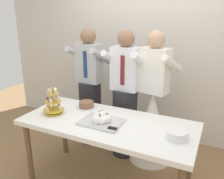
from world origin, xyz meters
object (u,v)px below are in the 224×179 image
object	(u,v)px
round_cake	(86,105)
person_bride	(152,118)
person_guest	(90,94)
dessert_table	(107,128)
main_cake_tray	(101,119)
plate_stack	(177,135)
cupcake_stand	(53,102)
person_groom	(125,102)

from	to	relation	value
round_cake	person_bride	bearing A→B (deg)	35.62
person_guest	dessert_table	bearing A→B (deg)	-48.73
main_cake_tray	dessert_table	bearing A→B (deg)	61.35
person_bride	person_guest	world-z (taller)	same
dessert_table	plate_stack	xyz separation A→B (m)	(0.72, -0.04, 0.11)
plate_stack	person_bride	xyz separation A→B (m)	(-0.44, 0.74, -0.23)
cupcake_stand	person_bride	size ratio (longest dim) A/B	0.18
dessert_table	cupcake_stand	world-z (taller)	cupcake_stand
main_cake_tray	person_bride	distance (m)	0.86
dessert_table	person_guest	world-z (taller)	person_guest
person_groom	person_guest	distance (m)	0.60
person_groom	person_bride	bearing A→B (deg)	7.19
dessert_table	person_bride	world-z (taller)	person_bride
plate_stack	person_groom	distance (m)	1.06
round_cake	person_guest	distance (m)	0.60
dessert_table	person_bride	xyz separation A→B (m)	(0.28, 0.70, -0.12)
dessert_table	person_guest	distance (m)	1.01
dessert_table	plate_stack	bearing A→B (deg)	-3.45
dessert_table	plate_stack	world-z (taller)	plate_stack
plate_stack	person_guest	world-z (taller)	person_guest
plate_stack	person_guest	distance (m)	1.60
main_cake_tray	person_groom	distance (m)	0.73
main_cake_tray	round_cake	size ratio (longest dim) A/B	1.81
main_cake_tray	person_bride	xyz separation A→B (m)	(0.31, 0.77, -0.23)
person_groom	person_bride	size ratio (longest dim) A/B	1.00
dessert_table	main_cake_tray	world-z (taller)	main_cake_tray
person_groom	main_cake_tray	bearing A→B (deg)	-86.63
main_cake_tray	round_cake	bearing A→B (deg)	141.00
main_cake_tray	person_guest	world-z (taller)	person_guest
dessert_table	main_cake_tray	distance (m)	0.14
person_guest	person_groom	bearing A→B (deg)	-9.82
plate_stack	person_bride	bearing A→B (deg)	120.64
main_cake_tray	plate_stack	size ratio (longest dim) A/B	2.24
main_cake_tray	plate_stack	xyz separation A→B (m)	(0.75, 0.02, -0.00)
round_cake	main_cake_tray	bearing A→B (deg)	-39.00
cupcake_stand	round_cake	distance (m)	0.39
round_cake	person_guest	bearing A→B (deg)	117.07
person_groom	round_cake	bearing A→B (deg)	-125.89
main_cake_tray	plate_stack	world-z (taller)	main_cake_tray
main_cake_tray	person_guest	bearing A→B (deg)	127.40
main_cake_tray	plate_stack	bearing A→B (deg)	1.69
cupcake_stand	person_guest	world-z (taller)	person_guest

